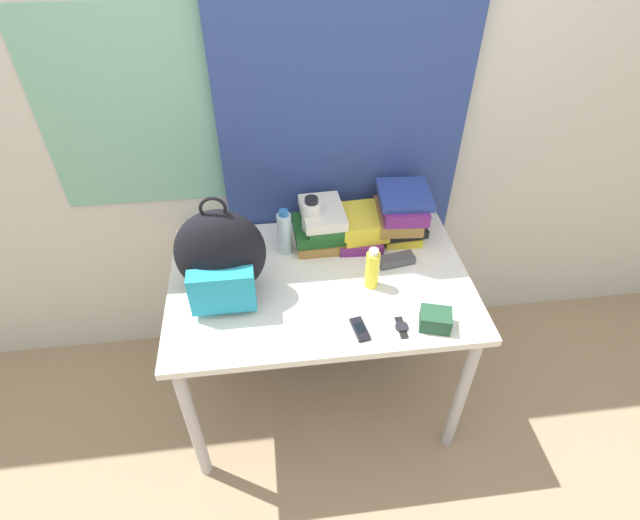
# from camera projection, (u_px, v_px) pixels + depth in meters

# --- Properties ---
(ground_plane) EXTENTS (12.00, 12.00, 0.00)m
(ground_plane) POSITION_uv_depth(u_px,v_px,m) (331.00, 467.00, 2.20)
(ground_plane) COLOR #9E8466
(wall_back) EXTENTS (6.00, 0.06, 2.50)m
(wall_back) POSITION_uv_depth(u_px,v_px,m) (305.00, 114.00, 2.04)
(wall_back) COLOR beige
(wall_back) RESTS_ON ground_plane
(curtain_blue) EXTENTS (1.02, 0.04, 2.50)m
(curtain_blue) POSITION_uv_depth(u_px,v_px,m) (344.00, 118.00, 2.01)
(curtain_blue) COLOR navy
(curtain_blue) RESTS_ON ground_plane
(desk) EXTENTS (1.20, 0.79, 0.77)m
(desk) POSITION_uv_depth(u_px,v_px,m) (320.00, 296.00, 2.05)
(desk) COLOR silver
(desk) RESTS_ON ground_plane
(backpack) EXTENTS (0.33, 0.26, 0.43)m
(backpack) POSITION_uv_depth(u_px,v_px,m) (221.00, 257.00, 1.82)
(backpack) COLOR black
(backpack) RESTS_ON desk
(book_stack_left) EXTENTS (0.23, 0.25, 0.17)m
(book_stack_left) POSITION_uv_depth(u_px,v_px,m) (321.00, 226.00, 2.12)
(book_stack_left) COLOR olive
(book_stack_left) RESTS_ON desk
(book_stack_center) EXTENTS (0.21, 0.26, 0.13)m
(book_stack_center) POSITION_uv_depth(u_px,v_px,m) (360.00, 227.00, 2.15)
(book_stack_center) COLOR #6B2370
(book_stack_center) RESTS_ON desk
(book_stack_right) EXTENTS (0.23, 0.27, 0.22)m
(book_stack_right) POSITION_uv_depth(u_px,v_px,m) (401.00, 213.00, 2.13)
(book_stack_right) COLOR yellow
(book_stack_right) RESTS_ON desk
(water_bottle) EXTENTS (0.06, 0.06, 0.21)m
(water_bottle) POSITION_uv_depth(u_px,v_px,m) (285.00, 233.00, 2.06)
(water_bottle) COLOR silver
(water_bottle) RESTS_ON desk
(sports_bottle) EXTENTS (0.08, 0.08, 0.25)m
(sports_bottle) POSITION_uv_depth(u_px,v_px,m) (312.00, 224.00, 2.07)
(sports_bottle) COLOR white
(sports_bottle) RESTS_ON desk
(sunscreen_bottle) EXTENTS (0.05, 0.05, 0.18)m
(sunscreen_bottle) POSITION_uv_depth(u_px,v_px,m) (372.00, 269.00, 1.91)
(sunscreen_bottle) COLOR yellow
(sunscreen_bottle) RESTS_ON desk
(cell_phone) EXTENTS (0.06, 0.11, 0.02)m
(cell_phone) POSITION_uv_depth(u_px,v_px,m) (360.00, 329.00, 1.78)
(cell_phone) COLOR black
(cell_phone) RESTS_ON desk
(sunglasses_case) EXTENTS (0.16, 0.08, 0.04)m
(sunglasses_case) POSITION_uv_depth(u_px,v_px,m) (396.00, 260.00, 2.05)
(sunglasses_case) COLOR #47474C
(sunglasses_case) RESTS_ON desk
(camera_pouch) EXTENTS (0.13, 0.12, 0.07)m
(camera_pouch) POSITION_uv_depth(u_px,v_px,m) (435.00, 319.00, 1.78)
(camera_pouch) COLOR #234C33
(camera_pouch) RESTS_ON desk
(wristwatch) EXTENTS (0.05, 0.10, 0.01)m
(wristwatch) POSITION_uv_depth(u_px,v_px,m) (402.00, 327.00, 1.79)
(wristwatch) COLOR black
(wristwatch) RESTS_ON desk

